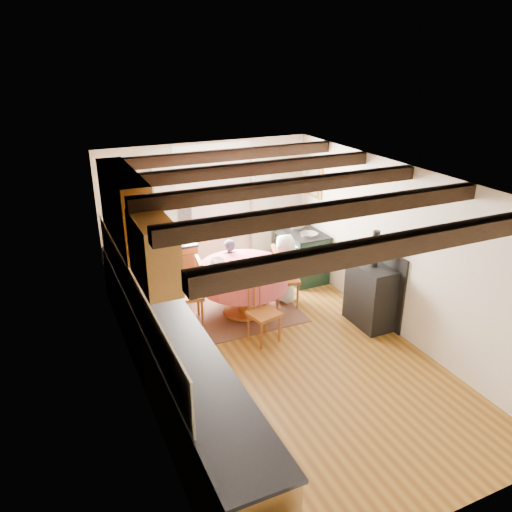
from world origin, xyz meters
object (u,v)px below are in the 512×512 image
chair_left (188,292)px  child_right (285,268)px  child_far (229,269)px  chair_near (264,311)px  dining_table (244,290)px  chair_right (286,276)px  aga_range (302,254)px  cast_iron_stove (372,279)px  cup (242,265)px

chair_left → child_right: bearing=101.2°
child_far → chair_near: bearing=88.6°
dining_table → chair_right: 0.72m
aga_range → child_right: bearing=-135.9°
cast_iron_stove → cup: (-1.61, 0.97, 0.12)m
dining_table → cup: (-0.05, -0.07, 0.44)m
dining_table → chair_near: 0.83m
child_far → aga_range: bearing=-171.4°
aga_range → child_far: child_far is taller
cast_iron_stove → child_far: cast_iron_stove is taller
chair_right → cup: bearing=110.2°
chair_near → chair_right: size_ratio=0.93×
chair_right → cast_iron_stove: (0.85, -1.04, 0.24)m
chair_right → dining_table: bearing=104.9°
chair_right → chair_near: bearing=152.3°
dining_table → chair_left: chair_left is taller
chair_left → aga_range: size_ratio=1.06×
child_right → cup: 0.88m
chair_right → cast_iron_stove: cast_iron_stove is taller
cast_iron_stove → chair_near: bearing=172.2°
chair_left → child_right: 1.61m
chair_right → child_far: size_ratio=0.97×
dining_table → aga_range: 1.65m
chair_left → cup: chair_left is taller
chair_near → aga_range: bearing=35.0°
chair_left → cup: 0.88m
chair_left → child_right: (1.61, 0.06, 0.06)m
chair_left → cup: size_ratio=10.94×
chair_right → child_right: 0.16m
child_far → cup: bearing=86.4°
child_right → aga_range: bearing=-62.9°
child_far → child_right: 0.89m
dining_table → aga_range: aga_range is taller
aga_range → child_right: (-0.68, -0.66, 0.12)m
chair_left → child_far: 1.00m
chair_near → cast_iron_stove: size_ratio=0.63×
chair_near → child_far: (0.05, 1.42, 0.05)m
aga_range → chair_left: bearing=-162.4°
chair_right → child_right: child_right is taller
chair_near → chair_left: size_ratio=0.91×
dining_table → child_right: bearing=9.8°
dining_table → aga_range: (1.45, 0.79, 0.04)m
chair_left → cast_iron_stove: bearing=74.1°
chair_near → cast_iron_stove: cast_iron_stove is taller
chair_left → cast_iron_stove: 2.66m
chair_left → chair_right: chair_left is taller
dining_table → chair_right: bearing=-0.2°
aga_range → child_far: 1.46m
cup → chair_near: bearing=-90.1°
dining_table → chair_near: chair_near is taller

